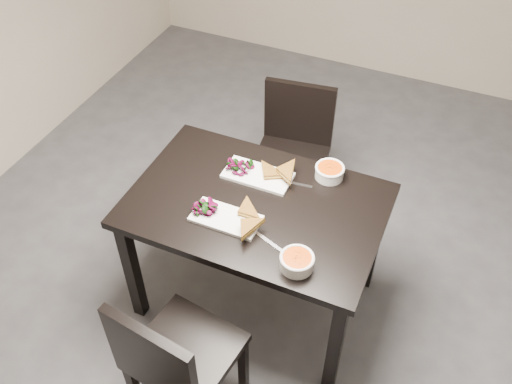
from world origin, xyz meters
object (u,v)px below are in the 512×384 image
at_px(chair_far, 294,146).
at_px(soup_bowl_far, 330,171).
at_px(plate_near, 226,218).
at_px(soup_bowl_near, 297,261).
at_px(plate_far, 258,175).
at_px(table, 256,217).
at_px(chair_near, 173,358).

relative_size(chair_far, soup_bowl_far, 5.81).
xyz_separation_m(plate_near, soup_bowl_near, (0.39, -0.13, 0.03)).
xyz_separation_m(chair_far, plate_far, (0.03, -0.60, 0.27)).
xyz_separation_m(plate_near, plate_far, (0.02, 0.33, 0.00)).
bearing_deg(chair_far, soup_bowl_far, -60.37).
bearing_deg(soup_bowl_far, chair_far, 127.06).
distance_m(table, plate_near, 0.21).
bearing_deg(plate_far, table, -69.28).
bearing_deg(soup_bowl_near, plate_far, 129.64).
bearing_deg(soup_bowl_near, chair_near, -128.26).
bearing_deg(plate_near, chair_near, -87.36).
relative_size(table, chair_far, 1.41).
relative_size(plate_near, soup_bowl_far, 2.17).
bearing_deg(plate_near, chair_far, 90.44).
bearing_deg(chair_near, soup_bowl_near, 59.58).
xyz_separation_m(chair_far, plate_near, (0.01, -0.93, 0.27)).
xyz_separation_m(plate_far, soup_bowl_far, (0.32, 0.14, 0.03)).
xyz_separation_m(table, plate_near, (-0.08, -0.16, 0.11)).
xyz_separation_m(table, soup_bowl_near, (0.31, -0.28, 0.14)).
bearing_deg(chair_near, table, 93.58).
distance_m(plate_near, plate_far, 0.33).
xyz_separation_m(table, plate_far, (-0.06, 0.17, 0.11)).
bearing_deg(plate_far, plate_near, -93.20).
distance_m(chair_near, plate_near, 0.65).
distance_m(chair_near, chair_far, 1.52).
height_order(chair_near, chair_far, same).
relative_size(plate_near, plate_far, 0.94).
xyz_separation_m(chair_near, soup_bowl_far, (0.31, 1.05, 0.30)).
height_order(chair_far, plate_near, chair_far).
relative_size(plate_near, soup_bowl_near, 2.14).
height_order(table, soup_bowl_near, soup_bowl_near).
height_order(chair_near, plate_far, chair_near).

